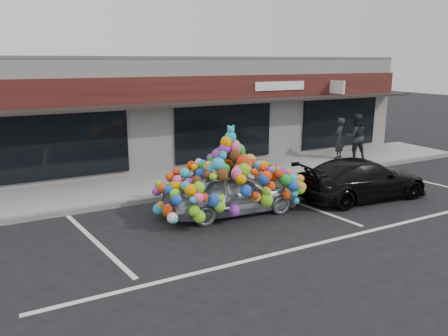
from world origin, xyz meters
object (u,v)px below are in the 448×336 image
toy_car (231,185)px  pedestrian_b (355,137)px  black_sedan (362,179)px  pedestrian_a (339,138)px

toy_car → pedestrian_b: size_ratio=2.22×
toy_car → black_sedan: (4.22, -0.73, -0.18)m
pedestrian_a → pedestrian_b: 0.67m
toy_car → pedestrian_b: bearing=-63.7°
toy_car → black_sedan: bearing=-95.4°
black_sedan → pedestrian_b: pedestrian_b is taller
toy_car → black_sedan: 4.29m
pedestrian_a → pedestrian_b: pedestrian_b is taller
toy_car → pedestrian_a: size_ratio=2.43×
black_sedan → pedestrian_a: 5.02m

